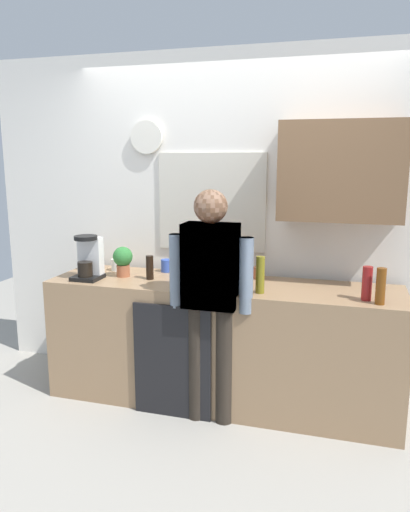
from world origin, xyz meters
TOP-DOWN VIEW (x-y plane):
  - ground_plane at (0.00, 0.00)m, footprint 8.00×8.00m
  - kitchen_counter at (0.00, 0.30)m, footprint 2.54×0.64m
  - dishwasher_panel at (-0.27, -0.03)m, footprint 0.56×0.02m
  - back_wall_assembly at (0.11, 0.70)m, footprint 4.14×0.42m
  - coffee_maker at (-0.99, 0.17)m, footprint 0.20×0.20m
  - bottle_dark_sauce at (-0.54, 0.27)m, footprint 0.06×0.06m
  - bottle_red_vinegar at (0.99, 0.15)m, footprint 0.06×0.06m
  - bottle_olive_oil at (0.31, 0.13)m, footprint 0.06×0.06m
  - bottle_amber_beer at (1.07, 0.08)m, footprint 0.06×0.06m
  - cup_blue_mug at (-0.51, 0.53)m, footprint 0.08×0.08m
  - cup_terracotta_mug at (0.23, 0.52)m, footprint 0.08×0.08m
  - cup_white_mug at (-0.91, 0.46)m, footprint 0.08×0.08m
  - mixing_bowl at (0.02, 0.43)m, footprint 0.22×0.22m
  - potted_plant at (-0.78, 0.30)m, footprint 0.15×0.15m
  - storage_canister at (-1.09, 0.42)m, footprint 0.14×0.14m
  - person_at_sink at (0.00, 0.00)m, footprint 0.57×0.22m
  - person_guest at (0.00, 0.00)m, footprint 0.57×0.22m

SIDE VIEW (x-z plane):
  - ground_plane at x=0.00m, z-range 0.00..0.00m
  - dishwasher_panel at x=-0.27m, z-range 0.00..0.81m
  - kitchen_counter at x=0.00m, z-range 0.00..0.90m
  - mixing_bowl at x=0.02m, z-range 0.90..0.98m
  - person_at_sink at x=0.00m, z-range 0.15..1.75m
  - person_guest at x=0.00m, z-range 0.15..1.75m
  - cup_terracotta_mug at x=0.23m, z-range 0.90..1.00m
  - cup_white_mug at x=-0.91m, z-range 0.90..1.00m
  - cup_blue_mug at x=-0.51m, z-range 0.90..1.00m
  - storage_canister at x=-1.09m, z-range 0.90..1.07m
  - bottle_dark_sauce at x=-0.54m, z-range 0.90..1.08m
  - bottle_red_vinegar at x=0.99m, z-range 0.90..1.12m
  - bottle_amber_beer at x=1.07m, z-range 0.90..1.13m
  - bottle_olive_oil at x=0.31m, z-range 0.90..1.15m
  - potted_plant at x=-0.78m, z-range 0.92..1.15m
  - coffee_maker at x=-0.99m, z-range 0.89..1.22m
  - back_wall_assembly at x=0.11m, z-range 0.06..2.66m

